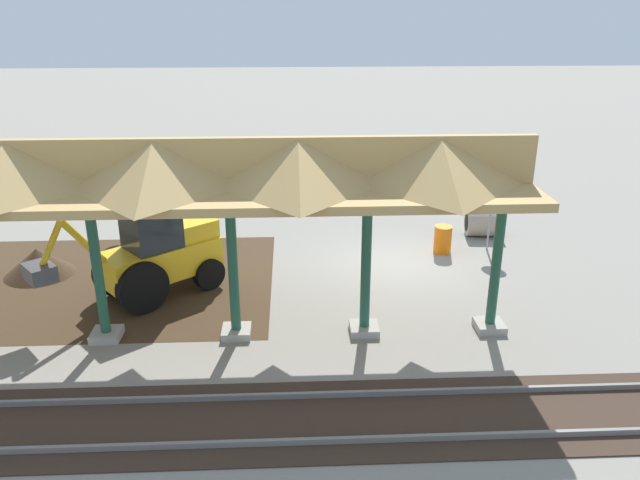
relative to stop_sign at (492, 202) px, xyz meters
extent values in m
plane|color=gray|center=(3.26, 1.03, -1.63)|extent=(120.00, 120.00, 0.00)
cube|color=#42301E|center=(11.99, 2.04, -1.62)|extent=(9.95, 7.00, 0.01)
cube|color=#9E998E|center=(1.52, 5.26, -1.53)|extent=(0.70, 0.70, 0.20)
cylinder|color=#1E4C38|center=(1.52, 5.26, 0.17)|extent=(0.24, 0.24, 3.60)
cube|color=#9E998E|center=(4.66, 5.26, -1.53)|extent=(0.70, 0.70, 0.20)
cylinder|color=#1E4C38|center=(4.66, 5.26, 0.17)|extent=(0.24, 0.24, 3.60)
cube|color=#9E998E|center=(7.80, 5.26, -1.53)|extent=(0.70, 0.70, 0.20)
cylinder|color=#1E4C38|center=(7.80, 5.26, 0.17)|extent=(0.24, 0.24, 3.60)
cube|color=#9E998E|center=(10.94, 5.26, -1.53)|extent=(0.70, 0.70, 0.20)
cylinder|color=#1E4C38|center=(10.94, 5.26, 0.17)|extent=(0.24, 0.24, 3.60)
cube|color=tan|center=(9.37, 5.26, 2.07)|extent=(16.89, 3.20, 0.20)
cube|color=tan|center=(9.37, 5.26, 2.72)|extent=(16.89, 0.20, 1.10)
pyramid|color=tan|center=(3.09, 5.26, 2.72)|extent=(2.82, 3.20, 1.10)
pyramid|color=tan|center=(6.23, 5.26, 2.72)|extent=(2.82, 3.20, 1.10)
pyramid|color=tan|center=(9.37, 5.26, 2.72)|extent=(2.82, 3.20, 1.10)
pyramid|color=tan|center=(12.51, 5.26, 2.72)|extent=(2.82, 3.20, 1.10)
cube|color=slate|center=(3.26, 7.94, -1.55)|extent=(60.00, 0.08, 0.15)
cube|color=slate|center=(3.26, 9.38, -1.55)|extent=(60.00, 0.08, 0.15)
cube|color=#38281E|center=(3.26, 8.66, -1.61)|extent=(60.00, 2.58, 0.03)
cylinder|color=gray|center=(0.00, 0.00, -0.59)|extent=(0.06, 0.06, 2.07)
cylinder|color=red|center=(0.00, 0.00, 0.25)|extent=(0.65, 0.44, 0.76)
cube|color=yellow|center=(10.02, 2.74, -0.66)|extent=(3.30, 3.04, 0.90)
cube|color=#1E262D|center=(10.17, 2.87, 0.49)|extent=(1.75, 1.73, 1.40)
cube|color=yellow|center=(9.23, 2.09, 0.04)|extent=(1.58, 1.58, 0.50)
cylinder|color=black|center=(11.21, 2.80, -0.93)|extent=(1.27, 1.12, 1.40)
cylinder|color=black|center=(10.30, 3.90, -0.93)|extent=(1.27, 1.12, 1.40)
cylinder|color=black|center=(9.59, 1.54, -1.18)|extent=(0.89, 0.80, 0.90)
cylinder|color=black|center=(8.77, 2.55, -1.18)|extent=(0.89, 0.80, 0.90)
cylinder|color=yellow|center=(11.61, 4.05, 0.45)|extent=(0.94, 0.82, 1.41)
cylinder|color=yellow|center=(12.22, 4.55, 0.52)|extent=(0.73, 0.64, 1.24)
cube|color=#47474C|center=(12.48, 4.77, -0.06)|extent=(0.97, 1.00, 0.40)
cone|color=#42301E|center=(13.97, 1.33, -1.63)|extent=(4.08, 4.08, 1.64)
cylinder|color=#9E9384|center=(-0.25, -1.28, -1.15)|extent=(1.30, 1.06, 0.95)
cylinder|color=black|center=(0.35, -1.34, -1.15)|extent=(0.08, 0.61, 0.62)
cylinder|color=orange|center=(1.54, 0.19, -1.18)|extent=(0.56, 0.56, 0.90)
camera|label=1|loc=(6.38, 18.74, 6.08)|focal=35.00mm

